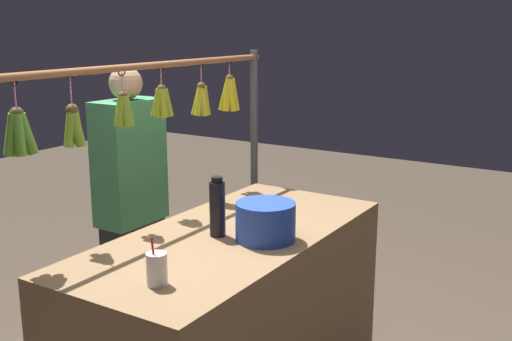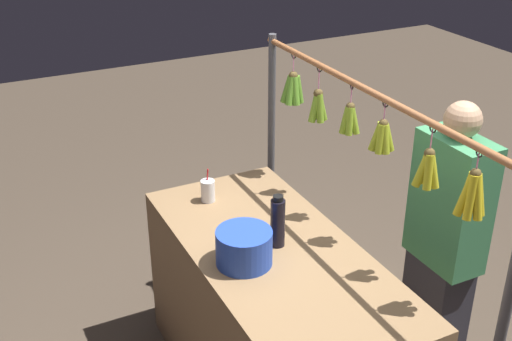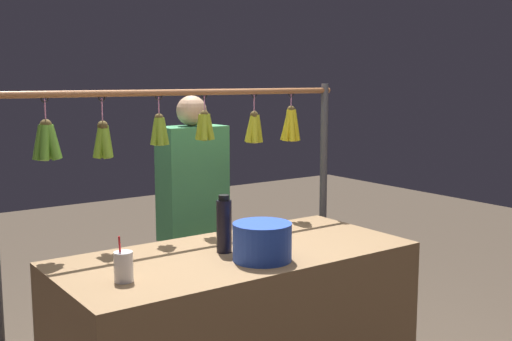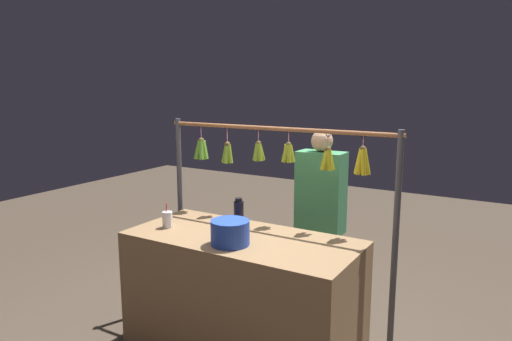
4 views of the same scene
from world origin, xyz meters
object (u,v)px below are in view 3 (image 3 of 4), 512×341
(blue_bucket, at_px, (262,242))
(vendor_person, at_px, (193,234))
(water_bottle, at_px, (224,225))
(drink_cup, at_px, (124,267))

(blue_bucket, xyz_separation_m, vendor_person, (-0.22, -0.99, -0.20))
(blue_bucket, bearing_deg, vendor_person, -102.63)
(blue_bucket, distance_m, vendor_person, 1.04)
(water_bottle, bearing_deg, vendor_person, -110.11)
(water_bottle, height_order, vendor_person, vendor_person)
(water_bottle, height_order, blue_bucket, water_bottle)
(water_bottle, relative_size, vendor_person, 0.17)
(water_bottle, height_order, drink_cup, water_bottle)
(blue_bucket, bearing_deg, water_bottle, -72.54)
(water_bottle, xyz_separation_m, blue_bucket, (-0.07, 0.21, -0.04))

